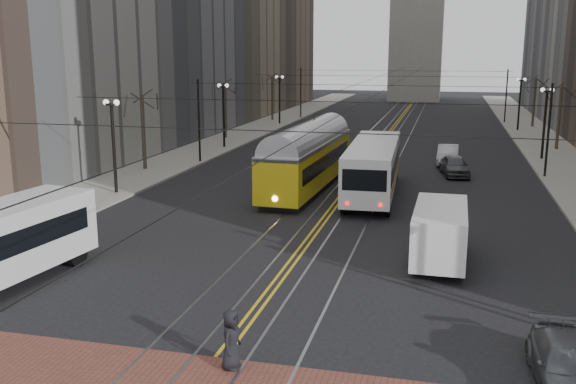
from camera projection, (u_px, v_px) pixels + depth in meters
The scene contains 15 objects.
ground at pixel (231, 343), 19.61m from camera, with size 260.00×260.00×0.00m, color black.
sidewalk_left at pixel (235, 137), 65.78m from camera, with size 5.00×140.00×0.15m, color gray.
sidewalk_right at pixel (546, 148), 58.70m from camera, with size 5.00×140.00×0.15m, color gray.
streetcar_rails at pixel (382, 143), 62.25m from camera, with size 4.80×130.00×0.02m, color gray.
centre_lines at pixel (382, 143), 62.25m from camera, with size 0.42×130.00×0.01m, color gold.
lamp_posts at pixel (360, 135), 46.25m from camera, with size 27.60×57.20×5.60m.
street_trees at pixel (371, 125), 52.41m from camera, with size 31.68×53.28×5.60m.
trolley_wires at pixel (370, 114), 51.81m from camera, with size 25.96×120.00×6.60m.
streetcar at pixel (308, 163), 41.23m from camera, with size 2.62×14.10×3.32m, color gold.
rear_bus at pixel (373, 169), 39.34m from camera, with size 2.71×12.45×3.25m, color silver.
cargo_van at pixel (440, 236), 26.68m from camera, with size 2.11×5.48×2.42m, color white.
sedan_grey at pixel (455, 166), 45.78m from camera, with size 1.73×4.29×1.46m, color #43454B.
sedan_silver at pixel (448, 155), 50.41m from camera, with size 1.58×4.54×1.50m, color #B5B7BE.
sedan_parked at pixel (568, 366), 16.87m from camera, with size 1.76×4.34×1.26m, color #45494E.
pedestrian_a at pixel (231, 339), 17.88m from camera, with size 0.84×0.55×1.72m, color black.
Camera 1 is at (6.07, -17.20, 8.74)m, focal length 40.00 mm.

